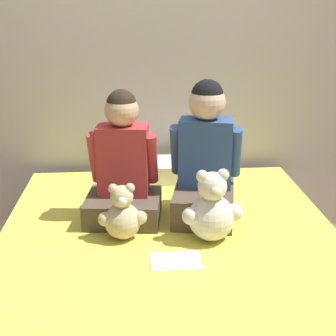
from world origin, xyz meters
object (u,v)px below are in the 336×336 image
object	(u,v)px
teddy_bear_held_by_right_child	(212,211)
bed	(172,294)
pillow_at_headboard	(161,170)
child_on_right	(205,162)
child_on_left	(123,169)
sign_card	(176,261)
teddy_bear_held_by_left_child	(122,216)

from	to	relation	value
teddy_bear_held_by_right_child	bed	bearing A→B (deg)	-165.17
teddy_bear_held_by_right_child	pillow_at_headboard	bearing A→B (deg)	96.24
bed	pillow_at_headboard	xyz separation A→B (m)	(0.00, 0.85, 0.29)
pillow_at_headboard	child_on_right	bearing A→B (deg)	-69.90
child_on_left	child_on_right	bearing A→B (deg)	7.63
child_on_left	sign_card	distance (m)	0.55
teddy_bear_held_by_left_child	teddy_bear_held_by_right_child	distance (m)	0.40
child_on_left	sign_card	size ratio (longest dim) A/B	3.03
child_on_left	child_on_right	xyz separation A→B (m)	(0.40, 0.01, 0.02)
teddy_bear_held_by_left_child	child_on_right	bearing A→B (deg)	27.66
pillow_at_headboard	child_on_left	bearing A→B (deg)	-112.22
child_on_left	pillow_at_headboard	size ratio (longest dim) A/B	1.19
child_on_left	teddy_bear_held_by_left_child	world-z (taller)	child_on_left
child_on_right	teddy_bear_held_by_right_child	distance (m)	0.30
child_on_left	teddy_bear_held_by_right_child	distance (m)	0.49
child_on_right	teddy_bear_held_by_left_child	xyz separation A→B (m)	(-0.40, -0.23, -0.17)
bed	child_on_right	distance (m)	0.65
bed	teddy_bear_held_by_left_child	xyz separation A→B (m)	(-0.21, 0.11, 0.35)
child_on_right	bed	bearing A→B (deg)	-107.21
bed	teddy_bear_held_by_right_child	distance (m)	0.42
child_on_right	sign_card	size ratio (longest dim) A/B	3.21
child_on_right	teddy_bear_held_by_right_child	world-z (taller)	child_on_right
bed	teddy_bear_held_by_right_child	xyz separation A→B (m)	(0.18, 0.07, 0.38)
pillow_at_headboard	sign_card	size ratio (longest dim) A/B	2.55
child_on_right	sign_card	world-z (taller)	child_on_right
child_on_right	child_on_left	bearing A→B (deg)	-167.37
teddy_bear_held_by_right_child	pillow_at_headboard	size ratio (longest dim) A/B	0.62
bed	child_on_right	xyz separation A→B (m)	(0.19, 0.34, 0.52)
child_on_left	pillow_at_headboard	xyz separation A→B (m)	(0.21, 0.52, -0.20)
bed	pillow_at_headboard	distance (m)	0.90
child_on_right	pillow_at_headboard	size ratio (longest dim) A/B	1.26
teddy_bear_held_by_left_child	sign_card	world-z (taller)	teddy_bear_held_by_left_child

